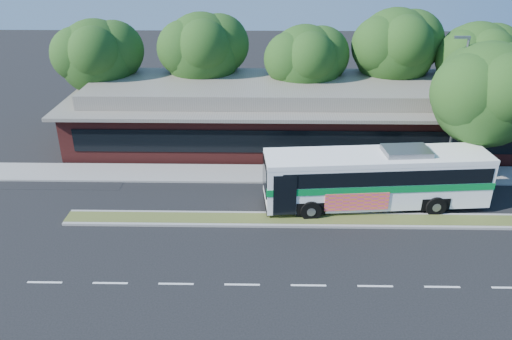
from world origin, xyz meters
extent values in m
plane|color=black|center=(0.00, 0.00, 0.00)|extent=(120.00, 120.00, 0.00)
cube|color=#525725|center=(0.00, 0.60, 0.07)|extent=(26.00, 1.10, 0.15)
cube|color=gray|center=(0.00, 6.40, 0.06)|extent=(44.00, 2.60, 0.12)
cube|color=black|center=(-18.00, 10.00, 0.01)|extent=(14.00, 12.00, 0.01)
cube|color=#5B1F1C|center=(0.00, 13.00, 1.60)|extent=(32.00, 10.00, 3.20)
cube|color=slate|center=(0.00, 13.00, 3.32)|extent=(33.20, 11.20, 0.24)
cube|color=slate|center=(0.00, 13.00, 3.95)|extent=(30.00, 8.00, 1.00)
cube|color=black|center=(0.00, 7.97, 1.70)|extent=(30.00, 0.06, 1.60)
cylinder|color=slate|center=(9.60, 6.00, 4.50)|extent=(0.16, 0.16, 9.00)
cube|color=slate|center=(9.20, 6.00, 9.00)|extent=(0.90, 0.18, 0.14)
cylinder|color=black|center=(-15.00, 15.00, 1.99)|extent=(0.44, 0.44, 3.99)
sphere|color=#224316|center=(-15.00, 15.00, 5.73)|extent=(5.80, 5.80, 5.80)
sphere|color=#224316|center=(-13.70, 15.43, 6.19)|extent=(4.52, 4.52, 4.52)
cylinder|color=black|center=(-7.00, 16.00, 2.10)|extent=(0.44, 0.44, 4.20)
sphere|color=#224316|center=(-7.00, 16.00, 6.00)|extent=(6.00, 6.00, 6.00)
sphere|color=#224316|center=(-5.65, 16.45, 6.48)|extent=(4.68, 4.68, 4.68)
cylinder|color=black|center=(1.00, 15.00, 1.89)|extent=(0.44, 0.44, 3.78)
sphere|color=#224316|center=(1.00, 15.00, 5.46)|extent=(5.60, 5.60, 5.60)
sphere|color=#224316|center=(2.26, 15.42, 5.91)|extent=(4.37, 4.37, 4.37)
cylinder|color=black|center=(8.00, 16.00, 2.21)|extent=(0.44, 0.44, 4.41)
sphere|color=#224316|center=(8.00, 16.00, 6.27)|extent=(6.20, 6.20, 6.20)
sphere|color=#224316|center=(9.39, 16.46, 6.77)|extent=(4.84, 4.84, 4.84)
cylinder|color=black|center=(14.00, 15.00, 1.93)|extent=(0.44, 0.44, 3.86)
sphere|color=#224316|center=(14.00, 15.00, 5.60)|extent=(5.80, 5.80, 5.80)
sphere|color=#224316|center=(15.30, 15.43, 6.07)|extent=(4.52, 4.52, 4.52)
cube|color=white|center=(4.30, 2.40, 1.81)|extent=(12.79, 3.76, 2.90)
cube|color=black|center=(4.61, 2.43, 2.39)|extent=(11.79, 3.73, 0.87)
cube|color=white|center=(4.30, 2.40, 3.13)|extent=(12.81, 3.79, 0.27)
cube|color=#057E32|center=(4.30, 2.40, 1.72)|extent=(12.85, 3.83, 0.40)
cube|color=black|center=(-2.00, 1.85, 2.15)|extent=(0.27, 2.35, 1.80)
cube|color=black|center=(10.59, 2.95, 2.49)|extent=(0.25, 2.19, 1.16)
cube|color=#E44373|center=(3.06, 0.91, 1.05)|extent=(3.56, 0.36, 1.05)
cube|color=slate|center=(5.87, 2.54, 3.40)|extent=(2.66, 1.89, 0.32)
cylinder|color=black|center=(0.54, 0.75, 0.58)|extent=(1.18, 0.48, 1.16)
cylinder|color=black|center=(0.31, 3.38, 0.58)|extent=(1.18, 0.48, 1.16)
cylinder|color=black|center=(7.55, 1.36, 0.58)|extent=(1.18, 0.48, 1.16)
cylinder|color=black|center=(7.32, 3.99, 0.58)|extent=(1.18, 0.48, 1.16)
imported|color=#A6A8AD|center=(-10.83, 9.39, 0.67)|extent=(4.78, 2.35, 1.34)
cylinder|color=black|center=(11.00, 5.50, 1.95)|extent=(0.44, 0.44, 3.90)
sphere|color=#224316|center=(11.00, 5.50, 5.77)|extent=(6.22, 6.22, 6.22)
sphere|color=#224316|center=(12.40, 5.97, 6.26)|extent=(4.85, 4.85, 4.85)
camera|label=1|loc=(-2.04, -23.10, 14.37)|focal=35.00mm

